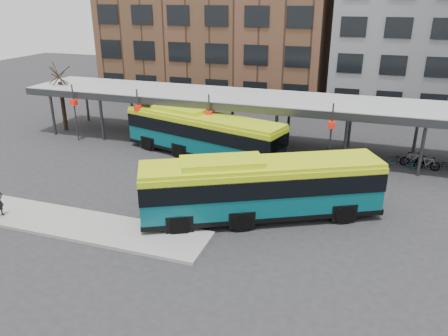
# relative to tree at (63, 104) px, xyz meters

# --- Properties ---
(ground) EXTENTS (120.00, 120.00, 0.00)m
(ground) POSITION_rel_tree_xyz_m (18.00, -12.00, -2.43)
(ground) COLOR #28282B
(ground) RESTS_ON ground
(boarding_island) EXTENTS (14.00, 3.00, 0.18)m
(boarding_island) POSITION_rel_tree_xyz_m (12.50, -15.00, -2.34)
(boarding_island) COLOR gray
(boarding_island) RESTS_ON ground
(canopy) EXTENTS (40.00, 6.53, 4.80)m
(canopy) POSITION_rel_tree_xyz_m (17.94, 0.87, 1.47)
(canopy) COLOR #999B9E
(canopy) RESTS_ON ground
(tree) EXTENTS (1.64, 1.64, 5.60)m
(tree) POSITION_rel_tree_xyz_m (0.00, 0.00, 0.00)
(tree) COLOR black
(tree) RESTS_ON ground
(building_brick) EXTENTS (26.00, 14.00, 22.00)m
(building_brick) POSITION_rel_tree_xyz_m (8.00, 20.00, 8.57)
(building_brick) COLOR brown
(building_brick) RESTS_ON ground
(bus_front) EXTENTS (12.88, 8.46, 3.60)m
(bus_front) POSITION_rel_tree_xyz_m (21.20, -10.92, -0.56)
(bus_front) COLOR #08555E
(bus_front) RESTS_ON ground
(bus_rear) EXTENTS (13.28, 6.15, 3.59)m
(bus_rear) POSITION_rel_tree_xyz_m (14.55, -2.59, -0.57)
(bus_rear) COLOR #08555E
(bus_rear) RESTS_ON ground
(bike_rack) EXTENTS (7.01, 1.55, 1.05)m
(bike_rack) POSITION_rel_tree_xyz_m (31.70, 0.10, -1.95)
(bike_rack) COLOR slate
(bike_rack) RESTS_ON ground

